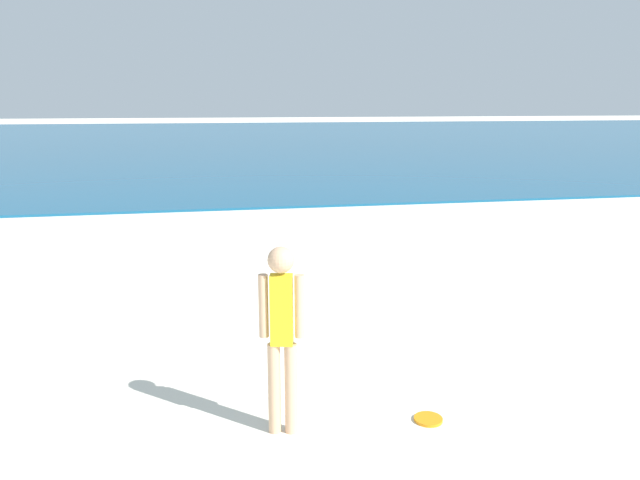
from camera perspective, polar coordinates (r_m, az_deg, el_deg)
The scene contains 3 objects.
water at distance 45.05m, azimuth -8.56°, elevation 9.37°, with size 160.00×60.00×0.06m, color #14567F.
person_standing at distance 4.85m, azimuth -3.57°, elevation -8.32°, with size 0.35×0.20×1.54m.
frisbee at distance 5.44m, azimuth 10.02°, elevation -16.07°, with size 0.24×0.24×0.03m, color orange.
Camera 1 is at (-2.02, -0.24, 2.62)m, focal length 34.45 mm.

